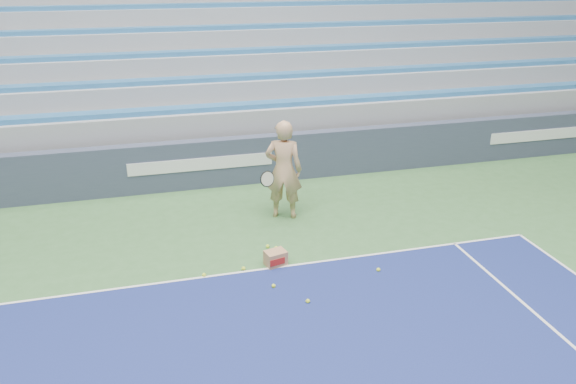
% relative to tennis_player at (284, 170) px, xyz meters
% --- Properties ---
extents(sponsor_barrier, '(30.00, 0.32, 1.10)m').
position_rel_tennis_player_xyz_m(sponsor_barrier, '(-1.40, 2.03, -0.45)').
color(sponsor_barrier, '#373F53').
rests_on(sponsor_barrier, ground).
extents(bleachers, '(31.00, 9.15, 7.30)m').
position_rel_tennis_player_xyz_m(bleachers, '(-1.40, 7.75, 1.36)').
color(bleachers, '#92949A').
rests_on(bleachers, ground).
extents(tennis_player, '(1.03, 0.97, 1.99)m').
position_rel_tennis_player_xyz_m(tennis_player, '(0.00, 0.00, 0.00)').
color(tennis_player, tan).
rests_on(tennis_player, ground).
extents(ball_box, '(0.40, 0.34, 0.26)m').
position_rel_tennis_player_xyz_m(ball_box, '(-0.62, -1.86, -0.87)').
color(ball_box, '#AA7A52').
rests_on(ball_box, ground).
extents(tennis_ball_0, '(0.07, 0.07, 0.07)m').
position_rel_tennis_player_xyz_m(tennis_ball_0, '(-0.62, -1.24, -0.96)').
color(tennis_ball_0, '#D8EF31').
rests_on(tennis_ball_0, ground).
extents(tennis_ball_1, '(0.07, 0.07, 0.07)m').
position_rel_tennis_player_xyz_m(tennis_ball_1, '(-0.42, -3.10, -0.96)').
color(tennis_ball_1, '#D8EF31').
rests_on(tennis_ball_1, ground).
extents(tennis_ball_2, '(0.07, 0.07, 0.07)m').
position_rel_tennis_player_xyz_m(tennis_ball_2, '(-0.48, -1.34, -0.96)').
color(tennis_ball_2, '#D8EF31').
rests_on(tennis_ball_2, ground).
extents(tennis_ball_3, '(0.07, 0.07, 0.07)m').
position_rel_tennis_player_xyz_m(tennis_ball_3, '(-0.82, -2.56, -0.96)').
color(tennis_ball_3, '#D8EF31').
rests_on(tennis_ball_3, ground).
extents(tennis_ball_4, '(0.07, 0.07, 0.07)m').
position_rel_tennis_player_xyz_m(tennis_ball_4, '(-1.18, -1.90, -0.96)').
color(tennis_ball_4, '#D8EF31').
rests_on(tennis_ball_4, ground).
extents(tennis_ball_5, '(0.07, 0.07, 0.07)m').
position_rel_tennis_player_xyz_m(tennis_ball_5, '(0.98, -2.51, -0.96)').
color(tennis_ball_5, '#D8EF31').
rests_on(tennis_ball_5, ground).
extents(tennis_ball_6, '(0.07, 0.07, 0.07)m').
position_rel_tennis_player_xyz_m(tennis_ball_6, '(-1.84, -1.94, -0.96)').
color(tennis_ball_6, '#D8EF31').
rests_on(tennis_ball_6, ground).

